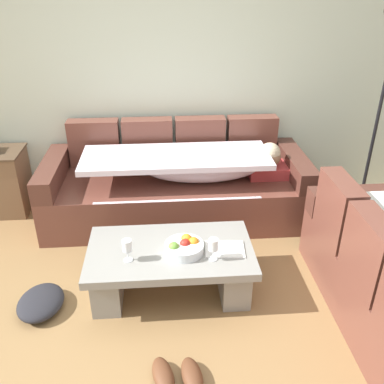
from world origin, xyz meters
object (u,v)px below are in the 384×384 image
Objects in this scene: wine_glass_near_left at (127,246)px; wine_glass_near_right at (213,245)px; open_magazine at (225,249)px; crumpled_garment at (41,302)px; fruit_bowl at (184,247)px; pair_of_shoes at (178,376)px; floor_lamp at (378,101)px; couch_along_wall at (180,185)px; coffee_table at (171,264)px.

wine_glass_near_right is at bearing -3.21° from wine_glass_near_left.
wine_glass_near_left is 0.70m from open_magazine.
wine_glass_near_right is at bearing -0.54° from crumpled_garment.
pair_of_shoes is at bearing -96.62° from fruit_bowl.
crumpled_garment is at bearing -178.10° from wine_glass_near_left.
floor_lamp reaches higher than pair_of_shoes.
crumpled_garment reaches higher than pair_of_shoes.
fruit_bowl is (-0.03, -1.15, 0.09)m from couch_along_wall.
wine_glass_near_left is 0.59× the size of open_magazine.
floor_lamp is (1.83, 1.14, 0.69)m from fruit_bowl.
floor_lamp is (1.54, 1.14, 0.73)m from open_magazine.
coffee_table is at bearing 8.22° from crumpled_garment.
wine_glass_near_right reaches higher than pair_of_shoes.
fruit_bowl is at bearing 151.44° from wine_glass_near_right.
coffee_table is 4.29× the size of open_magazine.
fruit_bowl reaches higher than coffee_table.
open_magazine is at bearing 0.02° from fruit_bowl.
coffee_table reaches higher than pair_of_shoes.
coffee_table is at bearing 178.93° from open_magazine.
couch_along_wall is 1.28m from wine_glass_near_right.
fruit_bowl reaches higher than open_magazine.
couch_along_wall is 1.95m from pair_of_shoes.
fruit_bowl is 2.26m from floor_lamp.
crumpled_garment is at bearing -174.86° from fruit_bowl.
pair_of_shoes is at bearing -93.59° from couch_along_wall.
pair_of_shoes is (-1.92, -1.91, -1.07)m from floor_lamp.
wine_glass_near_right reaches higher than coffee_table.
coffee_table is at bearing -150.35° from floor_lamp.
crumpled_garment is (-0.95, 0.68, 0.01)m from pair_of_shoes.
pair_of_shoes is 0.85× the size of crumpled_garment.
coffee_table is at bearing 153.36° from wine_glass_near_right.
wine_glass_near_right is 0.49× the size of pair_of_shoes.
floor_lamp is (2.22, 1.21, 0.62)m from wine_glass_near_left.
fruit_bowl is 0.41m from wine_glass_near_left.
floor_lamp reaches higher than open_magazine.
coffee_table is at bearing 21.20° from wine_glass_near_left.
wine_glass_near_left is 0.49× the size of pair_of_shoes.
wine_glass_near_left is 2.61m from floor_lamp.
floor_lamp is at bearing -0.48° from couch_along_wall.
wine_glass_near_left is at bearing 113.52° from pair_of_shoes.
coffee_table is 0.42m from open_magazine.
pair_of_shoes is at bearing -112.94° from wine_glass_near_right.
open_magazine is at bearing 46.76° from wine_glass_near_right.
pair_of_shoes is (0.31, -0.70, -0.45)m from wine_glass_near_left.
couch_along_wall reaches higher than crumpled_garment.
couch_along_wall is at bearing 179.52° from floor_lamp.
coffee_table is 0.96m from crumpled_garment.
wine_glass_near_right is (0.59, -0.03, 0.00)m from wine_glass_near_left.
crumpled_garment is at bearing -156.72° from floor_lamp.
couch_along_wall is 8.77× the size of open_magazine.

